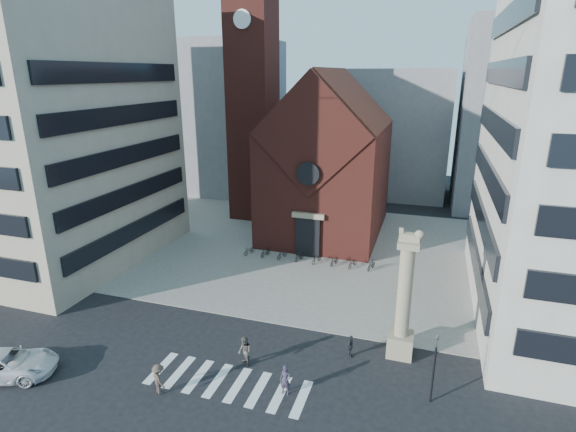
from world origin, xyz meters
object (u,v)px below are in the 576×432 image
object	(u,v)px
pedestrian_1	(245,352)
white_car	(6,364)
pedestrian_0	(285,380)
traffic_light	(434,367)
pedestrian_2	(350,346)
lion_column	(403,307)
scooter_0	(249,250)

from	to	relation	value
pedestrian_1	white_car	bearing A→B (deg)	-109.29
pedestrian_0	traffic_light	bearing A→B (deg)	16.26
white_car	traffic_light	bearing A→B (deg)	-98.48
white_car	pedestrian_1	bearing A→B (deg)	-89.32
white_car	pedestrian_2	bearing A→B (deg)	-88.10
lion_column	white_car	world-z (taller)	lion_column
pedestrian_1	pedestrian_2	xyz separation A→B (m)	(6.09, 2.91, -0.22)
lion_column	scooter_0	world-z (taller)	lion_column
white_car	scooter_0	world-z (taller)	white_car
lion_column	pedestrian_0	size ratio (longest dim) A/B	4.79
white_car	pedestrian_0	bearing A→B (deg)	-98.74
lion_column	pedestrian_2	size ratio (longest dim) A/B	5.69
lion_column	scooter_0	size ratio (longest dim) A/B	5.46
lion_column	pedestrian_1	xyz separation A→B (m)	(-9.13, -4.15, -2.47)
white_car	pedestrian_0	size ratio (longest dim) A/B	3.19
lion_column	pedestrian_0	xyz separation A→B (m)	(-5.91, -5.85, -2.55)
pedestrian_1	traffic_light	bearing A→B (deg)	49.74
lion_column	traffic_light	bearing A→B (deg)	-63.54
white_car	pedestrian_1	size ratio (longest dim) A/B	2.93
lion_column	pedestrian_0	world-z (taller)	lion_column
pedestrian_2	pedestrian_1	bearing A→B (deg)	127.61
traffic_light	pedestrian_2	bearing A→B (deg)	151.23
pedestrian_0	lion_column	bearing A→B (deg)	47.80
white_car	pedestrian_0	distance (m)	16.90
pedestrian_0	scooter_0	distance (m)	20.89
traffic_light	lion_column	bearing A→B (deg)	116.46
traffic_light	pedestrian_0	bearing A→B (deg)	-166.83
traffic_light	pedestrian_1	size ratio (longest dim) A/B	2.18
white_car	pedestrian_0	xyz separation A→B (m)	(16.51, 3.61, 0.10)
traffic_light	pedestrian_0	world-z (taller)	traffic_light
lion_column	white_car	distance (m)	24.48
pedestrian_2	scooter_0	xyz separation A→B (m)	(-12.70, 13.81, -0.30)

